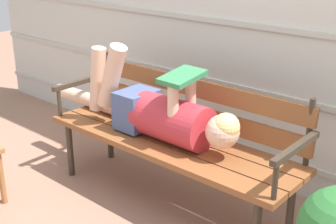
{
  "coord_description": "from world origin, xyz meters",
  "views": [
    {
      "loc": [
        1.69,
        -1.76,
        1.59
      ],
      "look_at": [
        0.0,
        0.17,
        0.61
      ],
      "focal_mm": 49.11,
      "sensor_mm": 36.0,
      "label": 1
    }
  ],
  "objects": [
    {
      "name": "ground_plane",
      "position": [
        0.0,
        0.0,
        0.0
      ],
      "size": [
        12.0,
        12.0,
        0.0
      ],
      "primitive_type": "plane",
      "color": "#936B56"
    },
    {
      "name": "park_bench",
      "position": [
        0.0,
        0.24,
        0.47
      ],
      "size": [
        1.71,
        0.5,
        0.81
      ],
      "color": "brown",
      "rests_on": "ground"
    },
    {
      "name": "reclining_person",
      "position": [
        -0.1,
        0.17,
        0.59
      ],
      "size": [
        1.65,
        0.27,
        0.55
      ],
      "color": "#B72D38"
    }
  ]
}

